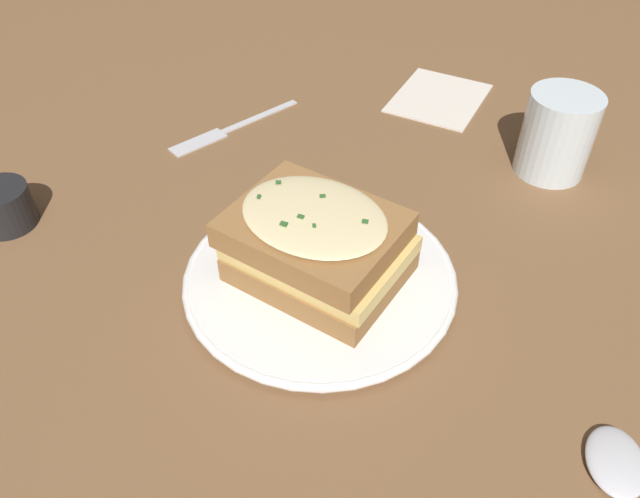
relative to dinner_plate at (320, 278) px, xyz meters
name	(u,v)px	position (x,y,z in m)	size (l,w,h in m)	color
ground_plane	(353,289)	(-0.02, 0.03, -0.01)	(2.40, 2.40, 0.00)	brown
dinner_plate	(320,278)	(0.00, 0.00, 0.00)	(0.24, 0.24, 0.01)	white
sandwich	(317,244)	(0.00, 0.00, 0.04)	(0.14, 0.16, 0.07)	olive
water_glass	(557,134)	(-0.30, 0.06, 0.04)	(0.08, 0.08, 0.09)	silver
fork	(222,132)	(-0.10, -0.26, -0.01)	(0.18, 0.03, 0.00)	silver
spoon	(615,478)	(0.00, 0.27, 0.00)	(0.15, 0.10, 0.01)	silver
napkin	(439,97)	(-0.35, -0.12, -0.01)	(0.13, 0.11, 0.00)	silver
condiment_pot	(3,207)	(0.15, -0.28, 0.01)	(0.06, 0.06, 0.04)	black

